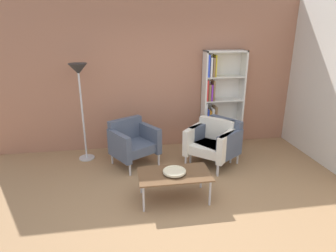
# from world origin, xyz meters

# --- Properties ---
(ground_plane) EXTENTS (8.32, 8.32, 0.00)m
(ground_plane) POSITION_xyz_m (0.00, 0.00, 0.00)
(ground_plane) COLOR #9E7751
(brick_back_panel) EXTENTS (6.40, 0.12, 2.90)m
(brick_back_panel) POSITION_xyz_m (0.00, 2.46, 1.45)
(brick_back_panel) COLOR #A87056
(brick_back_panel) RESTS_ON ground_plane
(bookshelf_tall) EXTENTS (0.80, 0.30, 1.90)m
(bookshelf_tall) POSITION_xyz_m (1.24, 2.25, 0.93)
(bookshelf_tall) COLOR silver
(bookshelf_tall) RESTS_ON ground_plane
(coffee_table_low) EXTENTS (1.00, 0.56, 0.40)m
(coffee_table_low) POSITION_xyz_m (0.04, 0.41, 0.37)
(coffee_table_low) COLOR brown
(coffee_table_low) RESTS_ON ground_plane
(decorative_bowl) EXTENTS (0.32, 0.32, 0.05)m
(decorative_bowl) POSITION_xyz_m (0.04, 0.41, 0.43)
(decorative_bowl) COLOR beige
(decorative_bowl) RESTS_ON coffee_table_low
(armchair_corner_red) EXTENTS (0.94, 0.92, 0.78)m
(armchair_corner_red) POSITION_xyz_m (-0.48, 1.65, 0.41)
(armchair_corner_red) COLOR #4C566B
(armchair_corner_red) RESTS_ON ground_plane
(armchair_by_bookshelf) EXTENTS (0.95, 0.94, 0.78)m
(armchair_by_bookshelf) POSITION_xyz_m (0.86, 1.41, 0.41)
(armchair_by_bookshelf) COLOR white
(armchair_by_bookshelf) RESTS_ON ground_plane
(armchair_spare_guest) EXTENTS (0.93, 0.94, 0.78)m
(armchair_spare_guest) POSITION_xyz_m (0.99, 1.45, 0.41)
(armchair_spare_guest) COLOR #4C566B
(armchair_spare_guest) RESTS_ON ground_plane
(floor_lamp_torchiere) EXTENTS (0.32, 0.32, 1.74)m
(floor_lamp_torchiere) POSITION_xyz_m (-1.33, 1.97, 1.45)
(floor_lamp_torchiere) COLOR silver
(floor_lamp_torchiere) RESTS_ON ground_plane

